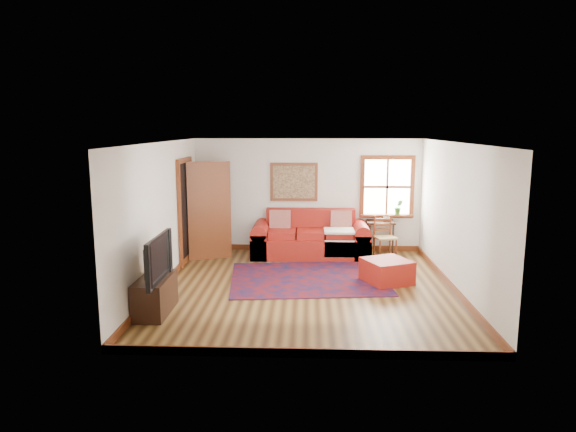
{
  "coord_description": "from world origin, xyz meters",
  "views": [
    {
      "loc": [
        0.02,
        -8.56,
        2.76
      ],
      "look_at": [
        -0.35,
        0.6,
        1.16
      ],
      "focal_mm": 32.0,
      "sensor_mm": 36.0,
      "label": 1
    }
  ],
  "objects_px": {
    "side_table": "(380,227)",
    "media_cabinet": "(155,295)",
    "ladder_back_chair": "(384,235)",
    "red_leather_sofa": "(311,241)",
    "red_ottoman": "(387,271)"
  },
  "relations": [
    {
      "from": "media_cabinet",
      "to": "red_ottoman",
      "type": "bearing_deg",
      "value": 24.18
    },
    {
      "from": "red_ottoman",
      "to": "ladder_back_chair",
      "type": "relative_size",
      "value": 0.82
    },
    {
      "from": "red_leather_sofa",
      "to": "media_cabinet",
      "type": "bearing_deg",
      "value": -123.27
    },
    {
      "from": "red_leather_sofa",
      "to": "side_table",
      "type": "bearing_deg",
      "value": 8.74
    },
    {
      "from": "red_ottoman",
      "to": "side_table",
      "type": "xyz_separation_m",
      "value": [
        0.17,
        2.14,
        0.39
      ]
    },
    {
      "from": "red_leather_sofa",
      "to": "ladder_back_chair",
      "type": "height_order",
      "value": "red_leather_sofa"
    },
    {
      "from": "red_leather_sofa",
      "to": "ladder_back_chair",
      "type": "bearing_deg",
      "value": -4.68
    },
    {
      "from": "side_table",
      "to": "ladder_back_chair",
      "type": "height_order",
      "value": "ladder_back_chair"
    },
    {
      "from": "ladder_back_chair",
      "to": "media_cabinet",
      "type": "distance_m",
      "value": 5.2
    },
    {
      "from": "red_ottoman",
      "to": "side_table",
      "type": "relative_size",
      "value": 1.02
    },
    {
      "from": "red_ottoman",
      "to": "media_cabinet",
      "type": "bearing_deg",
      "value": 179.53
    },
    {
      "from": "red_ottoman",
      "to": "ladder_back_chair",
      "type": "distance_m",
      "value": 1.81
    },
    {
      "from": "side_table",
      "to": "ladder_back_chair",
      "type": "distance_m",
      "value": 0.38
    },
    {
      "from": "ladder_back_chair",
      "to": "red_leather_sofa",
      "type": "bearing_deg",
      "value": 175.32
    },
    {
      "from": "side_table",
      "to": "media_cabinet",
      "type": "xyz_separation_m",
      "value": [
        -3.86,
        -3.8,
        -0.33
      ]
    }
  ]
}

